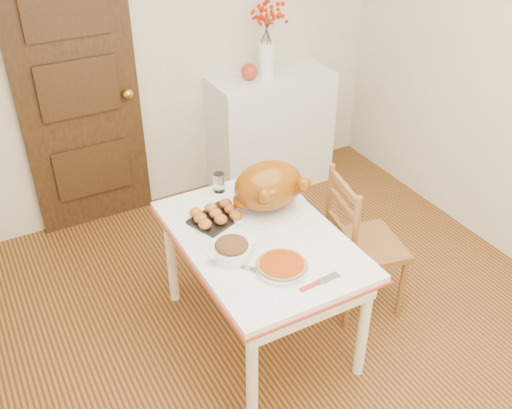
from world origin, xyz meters
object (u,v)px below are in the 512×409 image
chair_oak (366,243)px  turkey_platter (268,188)px  pumpkin_pie (282,265)px  sideboard (271,131)px  kitchen_table (260,287)px

chair_oak → turkey_platter: 0.73m
chair_oak → turkey_platter: (-0.54, 0.27, 0.41)m
pumpkin_pie → turkey_platter: bearing=67.7°
sideboard → kitchen_table: size_ratio=0.79×
kitchen_table → turkey_platter: turkey_platter is taller
chair_oak → turkey_platter: size_ratio=2.01×
turkey_platter → pumpkin_pie: bearing=-95.5°
kitchen_table → turkey_platter: 0.58m
turkey_platter → pumpkin_pie: (-0.21, -0.50, -0.12)m
kitchen_table → pumpkin_pie: 0.50m
kitchen_table → pumpkin_pie: pumpkin_pie is taller
sideboard → turkey_platter: size_ratio=2.04×
kitchen_table → pumpkin_pie: (-0.04, -0.30, 0.40)m
chair_oak → pumpkin_pie: 0.83m
sideboard → pumpkin_pie: sideboard is taller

